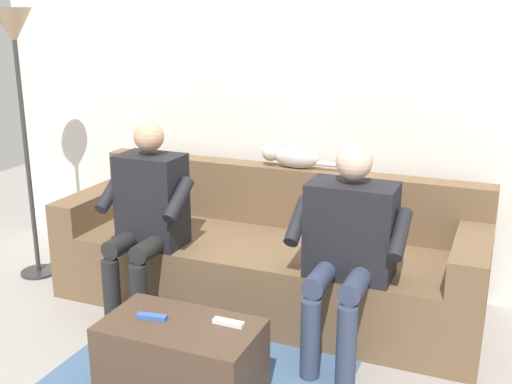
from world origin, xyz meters
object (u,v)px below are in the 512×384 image
at_px(person_left_seated, 348,240).
at_px(cat_on_backrest, 290,156).
at_px(floor_lamp, 16,59).
at_px(remote_blue, 152,317).
at_px(coffee_table, 181,361).
at_px(remote_white, 228,323).
at_px(person_right_seated, 147,210).
at_px(couch, 267,260).

xyz_separation_m(person_left_seated, cat_on_backrest, (0.56, -0.68, 0.24)).
bearing_deg(floor_lamp, remote_blue, 149.09).
xyz_separation_m(coffee_table, remote_white, (-0.21, -0.08, 0.20)).
bearing_deg(floor_lamp, remote_white, 156.39).
xyz_separation_m(remote_white, floor_lamp, (1.83, -0.80, 1.07)).
xyz_separation_m(person_left_seated, person_right_seated, (1.18, 0.00, 0.01)).
bearing_deg(remote_white, coffee_table, 21.71).
relative_size(coffee_table, person_left_seated, 0.65).
xyz_separation_m(person_right_seated, floor_lamp, (1.03, -0.19, 0.82)).
relative_size(cat_on_backrest, floor_lamp, 0.30).
xyz_separation_m(coffee_table, person_right_seated, (0.59, -0.69, 0.45)).
relative_size(coffee_table, remote_blue, 5.13).
bearing_deg(couch, cat_on_backrest, -97.03).
xyz_separation_m(couch, person_left_seated, (-0.59, 0.39, 0.35)).
xyz_separation_m(cat_on_backrest, remote_blue, (0.18, 1.38, -0.49)).
bearing_deg(floor_lamp, person_left_seated, 175.30).
relative_size(coffee_table, floor_lamp, 0.41).
bearing_deg(person_left_seated, remote_blue, 43.68).
bearing_deg(remote_blue, couch, 73.56).
bearing_deg(cat_on_backrest, remote_white, 97.46).
distance_m(coffee_table, person_right_seated, 1.02).
relative_size(couch, cat_on_backrest, 4.83).
bearing_deg(person_right_seated, coffee_table, 130.62).
relative_size(couch, remote_white, 17.39).
bearing_deg(couch, floor_lamp, 7.19).
height_order(person_left_seated, cat_on_backrest, person_left_seated).
bearing_deg(remote_blue, coffee_table, -6.04).
bearing_deg(cat_on_backrest, coffee_table, 88.49).
distance_m(person_right_seated, cat_on_backrest, 0.96).
relative_size(person_left_seated, cat_on_backrest, 2.12).
relative_size(coffee_table, remote_white, 4.93).
bearing_deg(coffee_table, remote_white, -159.15).
bearing_deg(couch, remote_blue, 82.51).
height_order(person_right_seated, remote_blue, person_right_seated).
bearing_deg(remote_white, cat_on_backrest, -81.67).
distance_m(person_right_seated, floor_lamp, 1.33).
relative_size(couch, coffee_table, 3.53).
relative_size(person_left_seated, floor_lamp, 0.63).
distance_m(remote_blue, floor_lamp, 2.03).
distance_m(person_left_seated, floor_lamp, 2.37).
height_order(coffee_table, person_left_seated, person_left_seated).
xyz_separation_m(remote_blue, remote_white, (-0.35, -0.09, -0.00)).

